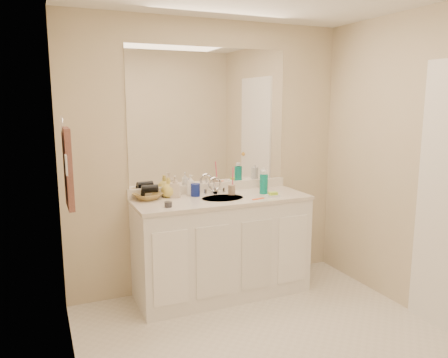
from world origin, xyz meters
TOP-DOWN VIEW (x-y plane):
  - floor at (0.00, 0.00)m, footprint 2.60×2.60m
  - wall_back at (0.00, 1.30)m, footprint 2.60×0.02m
  - wall_left at (-1.30, 0.00)m, footprint 0.02×2.60m
  - wall_right at (1.30, 0.00)m, footprint 0.02×2.60m
  - vanity_cabinet at (0.00, 1.02)m, footprint 1.50×0.55m
  - countertop at (0.00, 1.02)m, footprint 1.52×0.57m
  - backsplash at (0.00, 1.29)m, footprint 1.52×0.03m
  - sink_basin at (0.00, 1.00)m, footprint 0.37×0.37m
  - faucet at (0.00, 1.18)m, footprint 0.02×0.02m
  - mirror at (0.00, 1.29)m, footprint 1.48×0.01m
  - blue_mug at (-0.19, 1.16)m, footprint 0.10×0.10m
  - tan_cup at (0.13, 1.10)m, footprint 0.08×0.08m
  - toothbrush at (0.14, 1.10)m, footprint 0.02×0.04m
  - mouthwash_bottle at (0.41, 1.02)m, footprint 0.08×0.08m
  - clear_pump_bottle at (0.50, 1.20)m, footprint 0.08×0.08m
  - soap_dish at (0.43, 0.89)m, footprint 0.11×0.10m
  - green_soap at (0.43, 0.89)m, footprint 0.08×0.06m
  - orange_comb at (0.26, 0.84)m, footprint 0.12×0.05m
  - dark_jar at (-0.52, 0.88)m, footprint 0.08×0.08m
  - soap_bottle_white at (-0.22, 1.21)m, footprint 0.09×0.09m
  - soap_bottle_cream at (-0.36, 1.20)m, footprint 0.11×0.11m
  - soap_bottle_yellow at (-0.41, 1.22)m, footprint 0.16×0.16m
  - wicker_basket at (-0.60, 1.20)m, footprint 0.30×0.30m
  - hair_dryer at (-0.58, 1.20)m, footprint 0.14×0.08m
  - towel_ring at (-1.27, 0.77)m, footprint 0.01×0.11m
  - hand_towel at (-1.25, 0.77)m, footprint 0.04×0.32m
  - switch_plate at (-1.27, 0.57)m, footprint 0.01×0.08m

SIDE VIEW (x-z plane):
  - floor at x=0.00m, z-range 0.00..0.00m
  - vanity_cabinet at x=0.00m, z-range 0.00..0.85m
  - countertop at x=0.00m, z-range 0.85..0.88m
  - sink_basin at x=0.00m, z-range 0.86..0.88m
  - orange_comb at x=0.26m, z-range 0.88..0.89m
  - soap_dish at x=0.43m, z-range 0.88..0.89m
  - dark_jar at x=-0.52m, z-range 0.88..0.92m
  - green_soap at x=0.43m, z-range 0.89..0.92m
  - wicker_basket at x=-0.60m, z-range 0.88..0.94m
  - backsplash at x=0.00m, z-range 0.88..0.96m
  - tan_cup at x=0.13m, z-range 0.88..0.97m
  - faucet at x=0.00m, z-range 0.88..0.99m
  - blue_mug at x=-0.19m, z-range 0.88..0.99m
  - soap_bottle_yellow at x=-0.41m, z-range 0.88..1.05m
  - mouthwash_bottle at x=0.41m, z-range 0.88..1.05m
  - hair_dryer at x=-0.58m, z-range 0.94..1.00m
  - soap_bottle_white at x=-0.22m, z-range 0.88..1.06m
  - clear_pump_bottle at x=0.50m, z-range 0.88..1.06m
  - soap_bottle_cream at x=-0.36m, z-range 0.88..1.07m
  - toothbrush at x=0.14m, z-range 0.93..1.13m
  - wall_back at x=0.00m, z-range 0.00..2.40m
  - wall_left at x=-1.30m, z-range 0.00..2.40m
  - wall_right at x=1.30m, z-range 0.00..2.40m
  - hand_towel at x=-1.25m, z-range 0.98..1.52m
  - switch_plate at x=-1.27m, z-range 1.24..1.36m
  - towel_ring at x=-1.27m, z-range 1.49..1.61m
  - mirror at x=0.00m, z-range 0.96..2.16m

